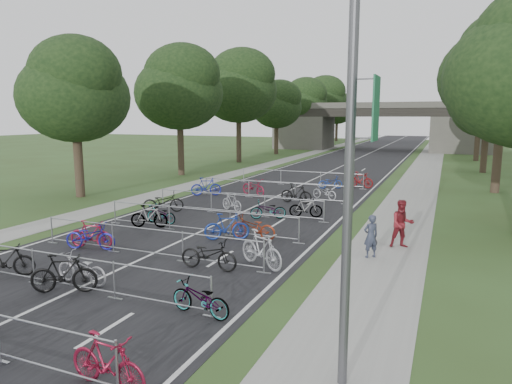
# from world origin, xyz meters

# --- Properties ---
(road) EXTENTS (11.00, 140.00, 0.01)m
(road) POSITION_xyz_m (0.00, 50.00, 0.01)
(road) COLOR black
(road) RESTS_ON ground
(sidewalk_right) EXTENTS (3.00, 140.00, 0.01)m
(sidewalk_right) POSITION_xyz_m (8.00, 50.00, 0.01)
(sidewalk_right) COLOR gray
(sidewalk_right) RESTS_ON ground
(sidewalk_left) EXTENTS (2.00, 140.00, 0.01)m
(sidewalk_left) POSITION_xyz_m (-7.50, 50.00, 0.01)
(sidewalk_left) COLOR gray
(sidewalk_left) RESTS_ON ground
(lane_markings) EXTENTS (0.12, 140.00, 0.00)m
(lane_markings) POSITION_xyz_m (0.00, 50.00, 0.00)
(lane_markings) COLOR silver
(lane_markings) RESTS_ON ground
(overpass_bridge) EXTENTS (31.00, 8.00, 7.05)m
(overpass_bridge) POSITION_xyz_m (0.00, 65.00, 3.53)
(overpass_bridge) COLOR #4E4D46
(overpass_bridge) RESTS_ON ground
(lamppost) EXTENTS (0.61, 0.65, 8.21)m
(lamppost) POSITION_xyz_m (8.33, 2.00, 4.28)
(lamppost) COLOR #4C4C51
(lamppost) RESTS_ON ground
(tree_left_0) EXTENTS (6.72, 6.72, 10.25)m
(tree_left_0) POSITION_xyz_m (-11.39, 15.93, 6.49)
(tree_left_0) COLOR #33261C
(tree_left_0) RESTS_ON ground
(tree_left_1) EXTENTS (7.56, 7.56, 11.53)m
(tree_left_1) POSITION_xyz_m (-11.39, 27.93, 7.30)
(tree_left_1) COLOR #33261C
(tree_left_1) RESTS_ON ground
(tree_right_1) EXTENTS (8.18, 8.18, 12.47)m
(tree_right_1) POSITION_xyz_m (13.11, 27.93, 7.90)
(tree_right_1) COLOR #33261C
(tree_right_1) RESTS_ON ground
(tree_left_2) EXTENTS (8.40, 8.40, 12.81)m
(tree_left_2) POSITION_xyz_m (-11.39, 39.93, 8.12)
(tree_left_2) COLOR #33261C
(tree_left_2) RESTS_ON ground
(tree_right_2) EXTENTS (6.16, 6.16, 9.39)m
(tree_right_2) POSITION_xyz_m (13.11, 39.93, 5.95)
(tree_right_2) COLOR #33261C
(tree_right_2) RESTS_ON ground
(tree_left_3) EXTENTS (6.72, 6.72, 10.25)m
(tree_left_3) POSITION_xyz_m (-11.39, 51.93, 6.49)
(tree_left_3) COLOR #33261C
(tree_left_3) RESTS_ON ground
(tree_right_3) EXTENTS (7.17, 7.17, 10.93)m
(tree_right_3) POSITION_xyz_m (13.11, 51.93, 6.92)
(tree_right_3) COLOR #33261C
(tree_right_3) RESTS_ON ground
(tree_left_4) EXTENTS (7.56, 7.56, 11.53)m
(tree_left_4) POSITION_xyz_m (-11.39, 63.93, 7.30)
(tree_left_4) COLOR #33261C
(tree_left_4) RESTS_ON ground
(tree_right_4) EXTENTS (8.18, 8.18, 12.47)m
(tree_right_4) POSITION_xyz_m (13.11, 63.93, 7.90)
(tree_right_4) COLOR #33261C
(tree_right_4) RESTS_ON ground
(tree_left_5) EXTENTS (8.40, 8.40, 12.81)m
(tree_left_5) POSITION_xyz_m (-11.39, 75.93, 8.12)
(tree_left_5) COLOR #33261C
(tree_left_5) RESTS_ON ground
(tree_right_5) EXTENTS (6.16, 6.16, 9.39)m
(tree_right_5) POSITION_xyz_m (13.11, 75.93, 5.95)
(tree_right_5) COLOR #33261C
(tree_right_5) RESTS_ON ground
(tree_left_6) EXTENTS (6.72, 6.72, 10.25)m
(tree_left_6) POSITION_xyz_m (-11.39, 87.93, 6.49)
(tree_left_6) COLOR #33261C
(tree_left_6) RESTS_ON ground
(tree_right_6) EXTENTS (7.17, 7.17, 10.93)m
(tree_right_6) POSITION_xyz_m (13.11, 87.93, 6.92)
(tree_right_6) COLOR #33261C
(tree_right_6) RESTS_ON ground
(barrier_row_1) EXTENTS (9.70, 0.08, 1.10)m
(barrier_row_1) POSITION_xyz_m (0.00, 3.60, 0.55)
(barrier_row_1) COLOR #97999E
(barrier_row_1) RESTS_ON ground
(barrier_row_2) EXTENTS (9.70, 0.08, 1.10)m
(barrier_row_2) POSITION_xyz_m (0.00, 7.20, 0.55)
(barrier_row_2) COLOR #97999E
(barrier_row_2) RESTS_ON ground
(barrier_row_3) EXTENTS (9.70, 0.08, 1.10)m
(barrier_row_3) POSITION_xyz_m (0.00, 11.00, 0.55)
(barrier_row_3) COLOR #97999E
(barrier_row_3) RESTS_ON ground
(barrier_row_4) EXTENTS (9.70, 0.08, 1.10)m
(barrier_row_4) POSITION_xyz_m (0.00, 15.00, 0.55)
(barrier_row_4) COLOR #97999E
(barrier_row_4) RESTS_ON ground
(barrier_row_5) EXTENTS (9.70, 0.08, 1.10)m
(barrier_row_5) POSITION_xyz_m (0.00, 20.00, 0.55)
(barrier_row_5) COLOR #97999E
(barrier_row_5) RESTS_ON ground
(barrier_row_6) EXTENTS (9.70, 0.08, 1.10)m
(barrier_row_6) POSITION_xyz_m (0.00, 26.00, 0.55)
(barrier_row_6) COLOR #97999E
(barrier_row_6) RESTS_ON ground
(bike_3) EXTENTS (1.86, 0.65, 1.10)m
(bike_3) POSITION_xyz_m (4.30, 0.09, 0.55)
(bike_3) COLOR maroon
(bike_3) RESTS_ON ground
(bike_4) EXTENTS (1.82, 1.34, 1.08)m
(bike_4) POSITION_xyz_m (-2.85, 3.69, 0.54)
(bike_4) COLOR black
(bike_4) RESTS_ON ground
(bike_5) EXTENTS (1.90, 0.70, 0.99)m
(bike_5) POSITION_xyz_m (-0.14, 4.11, 0.49)
(bike_5) COLOR #ADABB3
(bike_5) RESTS_ON ground
(bike_6) EXTENTS (1.97, 1.33, 1.16)m
(bike_6) POSITION_xyz_m (-0.11, 3.39, 0.58)
(bike_6) COLOR black
(bike_6) RESTS_ON ground
(bike_7) EXTENTS (1.86, 0.88, 0.94)m
(bike_7) POSITION_xyz_m (4.30, 3.55, 0.47)
(bike_7) COLOR #97999E
(bike_7) RESTS_ON ground
(bike_8) EXTENTS (2.10, 1.20, 1.04)m
(bike_8) POSITION_xyz_m (-2.53, 7.11, 0.52)
(bike_8) COLOR #1C1B98
(bike_8) RESTS_ON ground
(bike_9) EXTENTS (1.87, 0.82, 1.09)m
(bike_9) POSITION_xyz_m (-2.64, 7.27, 0.54)
(bike_9) COLOR maroon
(bike_9) RESTS_ON ground
(bike_10) EXTENTS (2.05, 0.80, 1.06)m
(bike_10) POSITION_xyz_m (2.79, 6.79, 0.53)
(bike_10) COLOR black
(bike_10) RESTS_ON ground
(bike_11) EXTENTS (2.13, 1.52, 1.26)m
(bike_11) POSITION_xyz_m (4.30, 7.71, 0.63)
(bike_11) COLOR #A9AAB1
(bike_11) RESTS_ON ground
(bike_12) EXTENTS (1.80, 1.02, 1.04)m
(bike_12) POSITION_xyz_m (-2.54, 10.88, 0.52)
(bike_12) COLOR #97999E
(bike_12) RESTS_ON ground
(bike_13) EXTENTS (1.71, 0.71, 0.88)m
(bike_13) POSITION_xyz_m (-2.54, 11.81, 0.44)
(bike_13) COLOR #97999E
(bike_13) RESTS_ON ground
(bike_14) EXTENTS (1.91, 1.34, 1.13)m
(bike_14) POSITION_xyz_m (1.70, 10.34, 0.56)
(bike_14) COLOR navy
(bike_14) RESTS_ON ground
(bike_15) EXTENTS (2.00, 0.73, 1.05)m
(bike_15) POSITION_xyz_m (2.64, 10.87, 0.52)
(bike_15) COLOR maroon
(bike_15) RESTS_ON ground
(bike_16) EXTENTS (2.20, 1.77, 1.12)m
(bike_16) POSITION_xyz_m (-3.89, 14.00, 0.56)
(bike_16) COLOR black
(bike_16) RESTS_ON ground
(bike_17) EXTENTS (1.69, 1.17, 0.99)m
(bike_17) POSITION_xyz_m (-0.65, 15.68, 0.50)
(bike_17) COLOR #9C9DA3
(bike_17) RESTS_ON ground
(bike_18) EXTENTS (1.88, 1.32, 0.94)m
(bike_18) POSITION_xyz_m (1.86, 14.64, 0.47)
(bike_18) COLOR #97999E
(bike_18) RESTS_ON ground
(bike_19) EXTENTS (1.74, 0.87, 1.01)m
(bike_19) POSITION_xyz_m (3.48, 15.71, 0.50)
(bike_19) COLOR #97999E
(bike_19) RESTS_ON ground
(bike_20) EXTENTS (1.98, 1.43, 1.18)m
(bike_20) POSITION_xyz_m (-4.30, 19.44, 0.59)
(bike_20) COLOR navy
(bike_20) RESTS_ON ground
(bike_21) EXTENTS (2.22, 1.64, 1.11)m
(bike_21) POSITION_xyz_m (-1.49, 20.63, 0.56)
(bike_21) COLOR maroon
(bike_21) RESTS_ON ground
(bike_22) EXTENTS (1.99, 0.72, 1.17)m
(bike_22) POSITION_xyz_m (1.85, 19.21, 0.58)
(bike_22) COLOR black
(bike_22) RESTS_ON ground
(bike_23) EXTENTS (1.87, 1.27, 0.93)m
(bike_23) POSITION_xyz_m (3.07, 21.04, 0.46)
(bike_23) COLOR #B5B7BE
(bike_23) RESTS_ON ground
(bike_26) EXTENTS (1.80, 1.40, 0.91)m
(bike_26) POSITION_xyz_m (2.41, 25.37, 0.46)
(bike_26) COLOR #1C3C9C
(bike_26) RESTS_ON ground
(bike_27) EXTENTS (1.96, 0.94, 1.14)m
(bike_27) POSITION_xyz_m (4.30, 26.60, 0.57)
(bike_27) COLOR maroon
(bike_27) RESTS_ON ground
(pedestrian_a) EXTENTS (0.69, 0.66, 1.58)m
(pedestrian_a) POSITION_xyz_m (7.54, 10.24, 0.79)
(pedestrian_a) COLOR #2E3446
(pedestrian_a) RESTS_ON ground
(pedestrian_b) EXTENTS (1.11, 1.00, 1.88)m
(pedestrian_b) POSITION_xyz_m (8.46, 12.01, 0.94)
(pedestrian_b) COLOR maroon
(pedestrian_b) RESTS_ON ground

